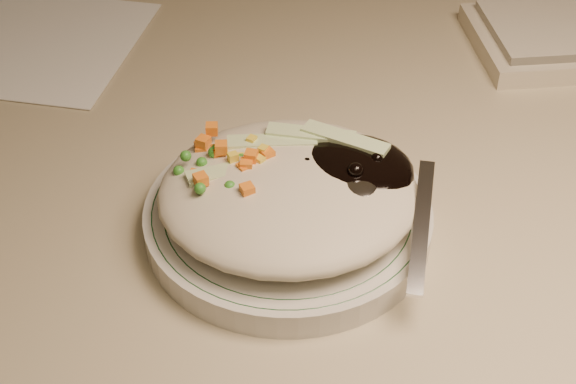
{
  "coord_description": "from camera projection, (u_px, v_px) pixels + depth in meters",
  "views": [
    {
      "loc": [
        -0.07,
        0.76,
        1.16
      ],
      "look_at": [
        -0.05,
        1.21,
        0.78
      ],
      "focal_mm": 50.0,
      "sensor_mm": 36.0,
      "label": 1
    }
  ],
  "objects": [
    {
      "name": "plate_rim",
      "position": [
        288.0,
        208.0,
        0.6
      ],
      "size": [
        0.21,
        0.21,
        0.0
      ],
      "color": "#144723",
      "rests_on": "plate"
    },
    {
      "name": "meal",
      "position": [
        294.0,
        187.0,
        0.59
      ],
      "size": [
        0.21,
        0.19,
        0.05
      ],
      "color": "beige",
      "rests_on": "plate"
    },
    {
      "name": "plate",
      "position": [
        288.0,
        218.0,
        0.61
      ],
      "size": [
        0.22,
        0.22,
        0.02
      ],
      "primitive_type": "cylinder",
      "color": "beige",
      "rests_on": "desk"
    },
    {
      "name": "desk",
      "position": [
        321.0,
        257.0,
        0.87
      ],
      "size": [
        1.4,
        0.7,
        0.74
      ],
      "color": "tan",
      "rests_on": "ground"
    }
  ]
}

